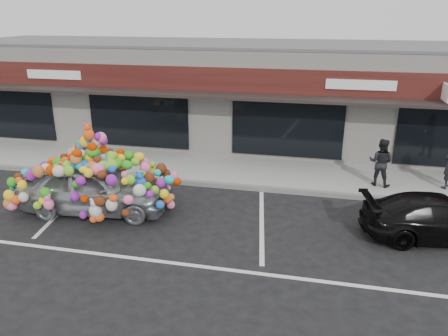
# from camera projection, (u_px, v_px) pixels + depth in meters

# --- Properties ---
(ground) EXTENTS (90.00, 90.00, 0.00)m
(ground) POSITION_uv_depth(u_px,v_px,m) (165.00, 217.00, 12.60)
(ground) COLOR black
(ground) RESTS_ON ground
(shop_building) EXTENTS (24.00, 7.20, 4.31)m
(shop_building) POSITION_uv_depth(u_px,v_px,m) (226.00, 92.00, 19.61)
(shop_building) COLOR white
(shop_building) RESTS_ON ground
(sidewalk) EXTENTS (26.00, 3.00, 0.15)m
(sidewalk) POSITION_uv_depth(u_px,v_px,m) (201.00, 168.00, 16.25)
(sidewalk) COLOR gray
(sidewalk) RESTS_ON ground
(kerb) EXTENTS (26.00, 0.18, 0.16)m
(kerb) POSITION_uv_depth(u_px,v_px,m) (189.00, 183.00, 14.87)
(kerb) COLOR slate
(kerb) RESTS_ON ground
(parking_stripe_left) EXTENTS (0.73, 4.37, 0.01)m
(parking_stripe_left) POSITION_uv_depth(u_px,v_px,m) (68.00, 204.00, 13.43)
(parking_stripe_left) COLOR silver
(parking_stripe_left) RESTS_ON ground
(parking_stripe_mid) EXTENTS (0.73, 4.37, 0.01)m
(parking_stripe_mid) POSITION_uv_depth(u_px,v_px,m) (262.00, 223.00, 12.21)
(parking_stripe_mid) COLOR silver
(parking_stripe_mid) RESTS_ON ground
(lane_line) EXTENTS (14.00, 0.12, 0.01)m
(lane_line) POSITION_uv_depth(u_px,v_px,m) (213.00, 268.00, 10.08)
(lane_line) COLOR silver
(lane_line) RESTS_ON ground
(toy_car) EXTENTS (3.13, 4.81, 2.69)m
(toy_car) POSITION_uv_depth(u_px,v_px,m) (94.00, 182.00, 12.67)
(toy_car) COLOR #A7ADB2
(toy_car) RESTS_ON ground
(black_sedan) EXTENTS (2.28, 4.15, 1.14)m
(black_sedan) POSITION_uv_depth(u_px,v_px,m) (439.00, 218.00, 11.25)
(black_sedan) COLOR black
(black_sedan) RESTS_ON ground
(pedestrian_b) EXTENTS (0.93, 0.83, 1.59)m
(pedestrian_b) POSITION_uv_depth(u_px,v_px,m) (381.00, 162.00, 14.22)
(pedestrian_b) COLOR black
(pedestrian_b) RESTS_ON sidewalk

